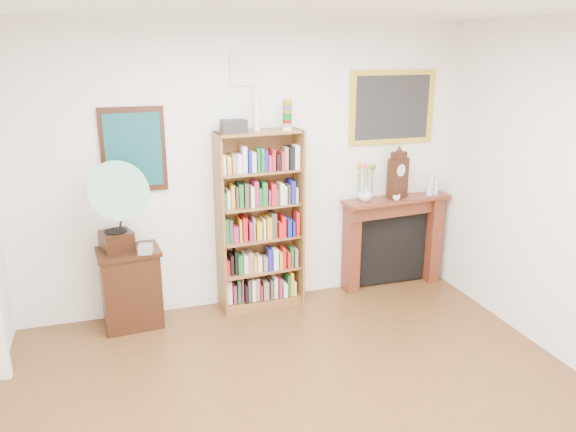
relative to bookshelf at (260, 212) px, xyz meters
The scene contains 14 objects.
room 2.37m from the bookshelf, 92.32° to the right, with size 4.51×5.01×2.81m.
teal_poster 1.32m from the bookshelf, behind, with size 0.58×0.04×0.78m.
small_picture 1.36m from the bookshelf, 122.74° to the left, with size 0.26×0.04×0.30m.
gilt_painting 1.74m from the bookshelf, ahead, with size 0.95×0.04×0.75m.
bookshelf is the anchor object (origin of this frame).
side_cabinet 1.42m from the bookshelf, behind, with size 0.56×0.41×0.77m, color black.
fireplace 1.56m from the bookshelf, ahead, with size 1.22×0.39×1.01m.
gramophone 1.39m from the bookshelf, behind, with size 0.69×0.78×0.87m.
cd_stack 1.15m from the bookshelf, 169.99° to the right, with size 0.12×0.12×0.08m, color #AEAFBB.
mantel_clock 1.52m from the bookshelf, ahead, with size 0.24×0.19×0.49m.
flower_vase 1.13m from the bookshelf, ahead, with size 0.15×0.15×0.16m, color silver.
teacup 1.45m from the bookshelf, ahead, with size 0.08×0.08×0.06m, color white.
bottle_left 1.90m from the bookshelf, ahead, with size 0.07×0.07×0.24m, color silver.
bottle_right 1.97m from the bookshelf, ahead, with size 0.06×0.06×0.20m, color silver.
Camera 1 is at (-1.21, -2.77, 2.58)m, focal length 35.00 mm.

